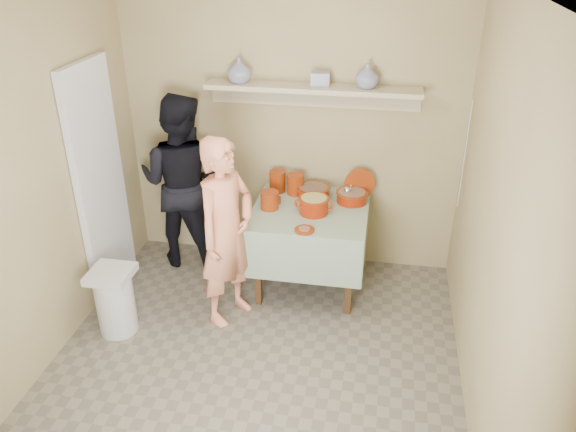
% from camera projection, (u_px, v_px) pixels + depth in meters
% --- Properties ---
extents(ground, '(3.50, 3.50, 0.00)m').
position_uv_depth(ground, '(249.00, 379.00, 4.04)').
color(ground, '#6E6656').
rests_on(ground, ground).
extents(tile_panel, '(0.06, 0.70, 2.00)m').
position_uv_depth(tile_panel, '(100.00, 184.00, 4.63)').
color(tile_panel, silver).
rests_on(tile_panel, ground).
extents(plate_stack_a, '(0.15, 0.15, 0.19)m').
position_uv_depth(plate_stack_a, '(277.00, 181.00, 5.03)').
color(plate_stack_a, maroon).
rests_on(plate_stack_a, serving_table).
extents(plate_stack_b, '(0.15, 0.15, 0.18)m').
position_uv_depth(plate_stack_b, '(295.00, 184.00, 4.98)').
color(plate_stack_b, maroon).
rests_on(plate_stack_b, serving_table).
extents(bowl_stack, '(0.16, 0.16, 0.16)m').
position_uv_depth(bowl_stack, '(270.00, 200.00, 4.73)').
color(bowl_stack, maroon).
rests_on(bowl_stack, serving_table).
extents(empty_bowl, '(0.16, 0.16, 0.05)m').
position_uv_depth(empty_bowl, '(272.00, 200.00, 4.85)').
color(empty_bowl, maroon).
rests_on(empty_bowl, serving_table).
extents(propped_lid, '(0.28, 0.14, 0.27)m').
position_uv_depth(propped_lid, '(360.00, 184.00, 4.92)').
color(propped_lid, maroon).
rests_on(propped_lid, serving_table).
extents(vase_right, '(0.24, 0.24, 0.20)m').
position_uv_depth(vase_right, '(367.00, 76.00, 4.51)').
color(vase_right, navy).
rests_on(vase_right, wall_shelf).
extents(vase_left, '(0.25, 0.25, 0.21)m').
position_uv_depth(vase_left, '(239.00, 70.00, 4.67)').
color(vase_left, navy).
rests_on(vase_left, wall_shelf).
extents(ceramic_box, '(0.16, 0.12, 0.11)m').
position_uv_depth(ceramic_box, '(320.00, 79.00, 4.60)').
color(ceramic_box, navy).
rests_on(ceramic_box, wall_shelf).
extents(person_cook, '(0.58, 0.67, 1.56)m').
position_uv_depth(person_cook, '(227.00, 233.00, 4.35)').
color(person_cook, '#EE8D67').
rests_on(person_cook, ground).
extents(person_helper, '(0.84, 0.67, 1.64)m').
position_uv_depth(person_helper, '(182.00, 182.00, 5.11)').
color(person_helper, black).
rests_on(person_helper, ground).
extents(room_shell, '(3.04, 3.54, 2.62)m').
position_uv_depth(room_shell, '(241.00, 172.00, 3.29)').
color(room_shell, tan).
rests_on(room_shell, ground).
extents(serving_table, '(0.97, 0.97, 0.76)m').
position_uv_depth(serving_table, '(310.00, 221.00, 4.82)').
color(serving_table, '#4C2D16').
rests_on(serving_table, ground).
extents(cazuela_meat_a, '(0.30, 0.30, 0.10)m').
position_uv_depth(cazuela_meat_a, '(313.00, 191.00, 4.93)').
color(cazuela_meat_a, '#761101').
rests_on(cazuela_meat_a, serving_table).
extents(cazuela_meat_b, '(0.28, 0.28, 0.10)m').
position_uv_depth(cazuela_meat_b, '(352.00, 196.00, 4.85)').
color(cazuela_meat_b, '#761101').
rests_on(cazuela_meat_b, serving_table).
extents(ladle, '(0.08, 0.26, 0.19)m').
position_uv_depth(ladle, '(348.00, 190.00, 4.83)').
color(ladle, silver).
rests_on(ladle, cazuela_meat_b).
extents(cazuela_rice, '(0.33, 0.25, 0.14)m').
position_uv_depth(cazuela_rice, '(314.00, 204.00, 4.65)').
color(cazuela_rice, '#761101').
rests_on(cazuela_rice, serving_table).
extents(front_plate, '(0.16, 0.16, 0.03)m').
position_uv_depth(front_plate, '(304.00, 230.00, 4.41)').
color(front_plate, maroon).
rests_on(front_plate, serving_table).
extents(wall_shelf, '(1.80, 0.25, 0.21)m').
position_uv_depth(wall_shelf, '(313.00, 90.00, 4.67)').
color(wall_shelf, '#BDB08C').
rests_on(wall_shelf, room_shell).
extents(trash_bin, '(0.32, 0.32, 0.56)m').
position_uv_depth(trash_bin, '(115.00, 300.00, 4.40)').
color(trash_bin, silver).
rests_on(trash_bin, ground).
extents(electrical_cord, '(0.01, 0.05, 0.90)m').
position_uv_depth(electrical_cord, '(465.00, 155.00, 4.52)').
color(electrical_cord, silver).
rests_on(electrical_cord, wall_shelf).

